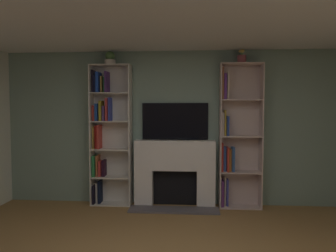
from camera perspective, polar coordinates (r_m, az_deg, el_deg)
The scene contains 7 objects.
wall_back_accent at distance 5.07m, azimuth 1.37°, elevation -0.35°, with size 5.78×0.06×2.52m, color gray.
fireplace at distance 5.01m, azimuth 1.28°, elevation -8.38°, with size 1.39×0.54×1.07m.
tv at distance 5.01m, azimuth 1.34°, elevation 0.89°, with size 1.07×0.06×0.59m, color black.
bookshelf_left at distance 5.13m, azimuth -11.30°, elevation -1.21°, with size 0.66×0.26×2.29m.
bookshelf_right at distance 5.01m, azimuth 12.38°, elevation -2.23°, with size 0.66×0.27×2.29m.
potted_plant at distance 5.11m, azimuth -10.75°, elevation 12.24°, with size 0.18×0.18×0.21m.
vase_with_flowers at distance 5.01m, azimuth 13.58°, elevation 12.20°, with size 0.14×0.14×0.21m.
Camera 1 is at (0.24, -2.24, 1.57)m, focal length 32.71 mm.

